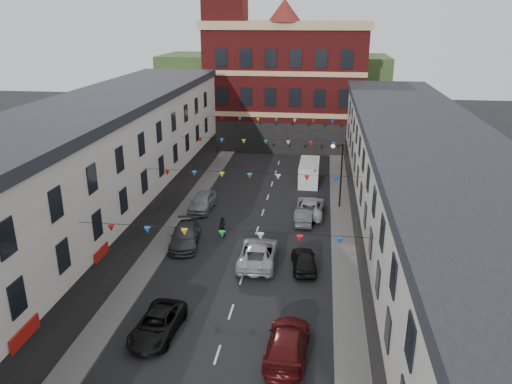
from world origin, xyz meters
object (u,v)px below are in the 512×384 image
at_px(car_left_d, 185,236).
at_px(car_right_c, 287,343).
at_px(street_lamp, 339,167).
at_px(car_left_e, 202,202).
at_px(moving_car, 258,253).
at_px(car_right_f, 310,207).
at_px(car_right_d, 304,260).
at_px(white_van, 309,172).
at_px(pedestrian, 223,227).
at_px(car_left_c, 157,324).
at_px(car_right_e, 304,215).

relative_size(car_left_d, car_right_c, 0.97).
distance_m(street_lamp, car_left_e, 12.62).
bearing_deg(moving_car, car_right_f, -109.98).
xyz_separation_m(car_right_d, white_van, (-0.25, 19.06, 0.45)).
height_order(car_right_c, moving_car, moving_car).
bearing_deg(white_van, car_left_d, -117.72).
relative_size(car_right_c, white_van, 1.00).
relative_size(moving_car, pedestrian, 3.28).
xyz_separation_m(car_right_f, pedestrian, (-6.69, -5.69, 0.14)).
height_order(car_right_d, white_van, white_van).
xyz_separation_m(car_right_d, moving_car, (-3.25, 0.52, 0.09)).
xyz_separation_m(car_left_e, pedestrian, (2.95, -5.56, 0.08)).
height_order(car_left_d, car_right_d, car_left_d).
xyz_separation_m(white_van, pedestrian, (-6.35, -14.58, -0.28)).
height_order(street_lamp, car_right_d, street_lamp).
relative_size(car_left_c, car_right_d, 1.15).
bearing_deg(car_left_c, street_lamp, 67.53).
distance_m(car_left_d, car_right_e, 10.47).
height_order(car_right_d, moving_car, moving_car).
bearing_deg(car_left_c, car_right_f, 71.23).
bearing_deg(car_right_f, car_right_c, 90.85).
bearing_deg(car_left_d, pedestrian, 26.45).
xyz_separation_m(car_left_e, car_right_c, (9.10, -19.51, -0.02)).
height_order(car_right_d, car_right_e, car_right_d).
relative_size(car_right_c, car_right_d, 1.29).
bearing_deg(pedestrian, car_right_e, 49.59).
bearing_deg(street_lamp, car_left_c, -116.12).
xyz_separation_m(car_left_c, white_van, (7.40, 27.66, 0.50)).
distance_m(street_lamp, moving_car, 13.30).
height_order(car_right_c, pedestrian, pedestrian).
relative_size(car_left_e, car_right_f, 0.88).
bearing_deg(car_right_d, moving_car, -15.69).
bearing_deg(car_left_e, moving_car, -54.54).
xyz_separation_m(car_left_e, moving_car, (6.30, -9.53, 0.01)).
distance_m(car_right_c, moving_car, 10.37).
bearing_deg(pedestrian, street_lamp, 58.39).
bearing_deg(car_right_c, car_right_e, -87.95).
relative_size(car_right_e, car_right_f, 0.76).
xyz_separation_m(street_lamp, car_left_d, (-11.66, -9.37, -3.18)).
bearing_deg(car_left_c, white_van, 78.68).
bearing_deg(car_right_e, street_lamp, -125.55).
height_order(street_lamp, car_left_c, street_lamp).
relative_size(street_lamp, car_left_e, 1.31).
distance_m(white_van, pedestrian, 15.91).
relative_size(car_left_c, car_right_c, 0.89).
xyz_separation_m(street_lamp, pedestrian, (-9.10, -7.62, -3.05)).
distance_m(car_left_e, car_right_f, 9.65).
distance_m(car_left_c, white_van, 28.64).
xyz_separation_m(car_left_c, car_left_e, (-1.90, 18.64, 0.13)).
bearing_deg(car_right_c, car_left_c, -4.30).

